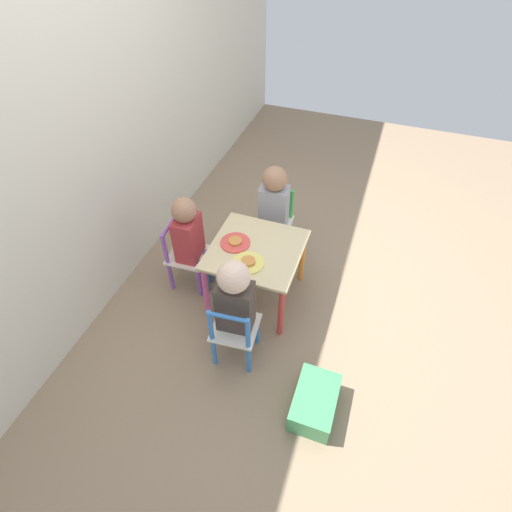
{
  "coord_description": "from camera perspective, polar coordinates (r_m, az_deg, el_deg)",
  "views": [
    {
      "loc": [
        -1.72,
        -0.61,
        2.19
      ],
      "look_at": [
        0.0,
        0.0,
        0.38
      ],
      "focal_mm": 28.0,
      "sensor_mm": 36.0,
      "label": 1
    }
  ],
  "objects": [
    {
      "name": "child_left",
      "position": [
        2.22,
        -2.89,
        -6.37
      ],
      "size": [
        0.23,
        0.21,
        0.77
      ],
      "rotation": [
        0.0,
        0.0,
        -4.62
      ],
      "color": "#4C608E",
      "rests_on": "ground_plane"
    },
    {
      "name": "child_back",
      "position": [
        2.65,
        -9.35,
        2.75
      ],
      "size": [
        0.21,
        0.22,
        0.74
      ],
      "rotation": [
        0.0,
        0.0,
        0.07
      ],
      "color": "#4C608E",
      "rests_on": "ground_plane"
    },
    {
      "name": "house_wall",
      "position": [
        2.51,
        -23.15,
        20.6
      ],
      "size": [
        6.0,
        0.06,
        2.6
      ],
      "color": "beige",
      "rests_on": "ground_plane"
    },
    {
      "name": "kids_table",
      "position": [
        2.57,
        0.0,
        0.01
      ],
      "size": [
        0.57,
        0.57,
        0.45
      ],
      "color": "beige",
      "rests_on": "ground_plane"
    },
    {
      "name": "child_right",
      "position": [
        2.85,
        2.49,
        7.21
      ],
      "size": [
        0.22,
        0.21,
        0.76
      ],
      "rotation": [
        0.0,
        0.0,
        -1.5
      ],
      "color": "#7A6B5B",
      "rests_on": "ground_plane"
    },
    {
      "name": "chair_purple",
      "position": [
        2.81,
        -10.03,
        0.03
      ],
      "size": [
        0.28,
        0.28,
        0.51
      ],
      "rotation": [
        0.0,
        0.0,
        0.07
      ],
      "color": "silver",
      "rests_on": "ground_plane"
    },
    {
      "name": "chair_blue",
      "position": [
        2.36,
        -3.11,
        -10.78
      ],
      "size": [
        0.28,
        0.28,
        0.51
      ],
      "rotation": [
        0.0,
        0.0,
        -4.62
      ],
      "color": "silver",
      "rests_on": "ground_plane"
    },
    {
      "name": "ground_plane",
      "position": [
        2.85,
        0.0,
        -5.5
      ],
      "size": [
        6.0,
        6.0,
        0.0
      ],
      "primitive_type": "plane",
      "color": "#8C755B"
    },
    {
      "name": "chair_green",
      "position": [
        3.03,
        2.64,
        4.7
      ],
      "size": [
        0.28,
        0.28,
        0.51
      ],
      "rotation": [
        0.0,
        0.0,
        -1.5
      ],
      "color": "silver",
      "rests_on": "ground_plane"
    },
    {
      "name": "storage_bin",
      "position": [
        2.36,
        8.37,
        -19.97
      ],
      "size": [
        0.34,
        0.23,
        0.15
      ],
      "color": "#3D8E56",
      "rests_on": "ground_plane"
    },
    {
      "name": "plate_left",
      "position": [
        2.42,
        -1.12,
        -0.92
      ],
      "size": [
        0.19,
        0.19,
        0.03
      ],
      "color": "#EADB66",
      "rests_on": "kids_table"
    },
    {
      "name": "plate_back",
      "position": [
        2.55,
        -2.98,
        1.97
      ],
      "size": [
        0.19,
        0.19,
        0.03
      ],
      "color": "#E54C47",
      "rests_on": "kids_table"
    }
  ]
}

